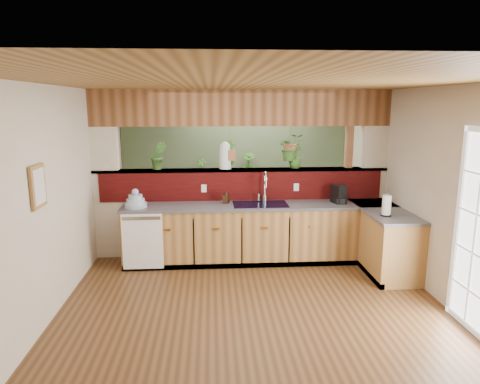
{
  "coord_description": "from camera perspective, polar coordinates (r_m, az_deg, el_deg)",
  "views": [
    {
      "loc": [
        -0.48,
        -5.27,
        2.39
      ],
      "look_at": [
        -0.08,
        0.7,
        1.15
      ],
      "focal_mm": 32.0,
      "sensor_mm": 36.0,
      "label": 1
    }
  ],
  "objects": [
    {
      "name": "soap_dispenser",
      "position": [
        6.5,
        -1.87,
        -0.65
      ],
      "size": [
        0.12,
        0.12,
        0.2
      ],
      "primitive_type": "imported",
      "rotation": [
        0.0,
        0.0,
        -0.43
      ],
      "color": "#392414",
      "rests_on": "countertop"
    },
    {
      "name": "coffee_maker",
      "position": [
        6.67,
        13.04,
        -0.37
      ],
      "size": [
        0.15,
        0.25,
        0.28
      ],
      "rotation": [
        0.0,
        0.0,
        0.27
      ],
      "color": "black",
      "rests_on": "countertop"
    },
    {
      "name": "floor_plant",
      "position": [
        8.49,
        8.18,
        -1.96
      ],
      "size": [
        0.9,
        0.85,
        0.8
      ],
      "primitive_type": "imported",
      "rotation": [
        0.0,
        0.0,
        0.38
      ],
      "color": "#2D591F",
      "rests_on": "ground"
    },
    {
      "name": "wall_front",
      "position": [
        2.13,
        10.25,
        -19.22
      ],
      "size": [
        4.6,
        0.02,
        2.6
      ],
      "primitive_type": "cube",
      "color": "beige",
      "rests_on": "ground"
    },
    {
      "name": "ceiling",
      "position": [
        5.3,
        1.37,
        13.98
      ],
      "size": [
        4.6,
        7.0,
        0.01
      ],
      "primitive_type": "cube",
      "color": "brown",
      "rests_on": "ground"
    },
    {
      "name": "wall_back",
      "position": [
        8.85,
        -0.73,
        4.63
      ],
      "size": [
        4.6,
        0.02,
        2.6
      ],
      "primitive_type": "cube",
      "color": "beige",
      "rests_on": "ground"
    },
    {
      "name": "header_beam",
      "position": [
        6.64,
        0.28,
        11.15
      ],
      "size": [
        4.6,
        0.15,
        0.55
      ],
      "primitive_type": "cube",
      "color": "brown",
      "rests_on": "ground"
    },
    {
      "name": "sage_backwall",
      "position": [
        8.83,
        -0.73,
        4.62
      ],
      "size": [
        4.55,
        0.02,
        2.55
      ],
      "primitive_type": "cube",
      "color": "#4A5F41",
      "rests_on": "ground"
    },
    {
      "name": "navy_sink",
      "position": [
        6.48,
        2.71,
        -2.32
      ],
      "size": [
        0.82,
        0.5,
        0.18
      ],
      "color": "black",
      "rests_on": "countertop"
    },
    {
      "name": "hanging_plant_a",
      "position": [
        6.65,
        -1.34,
        6.37
      ],
      "size": [
        0.22,
        0.19,
        0.52
      ],
      "color": "brown",
      "rests_on": "header_beam"
    },
    {
      "name": "wall_right",
      "position": [
        6.06,
        23.53,
        0.36
      ],
      "size": [
        0.02,
        7.0,
        2.6
      ],
      "primitive_type": "cube",
      "color": "beige",
      "rests_on": "ground"
    },
    {
      "name": "ledge_plant_right",
      "position": [
        6.8,
        7.34,
        4.79
      ],
      "size": [
        0.27,
        0.27,
        0.38
      ],
      "primitive_type": "imported",
      "rotation": [
        0.0,
        0.0,
        0.32
      ],
      "color": "#2D591F",
      "rests_on": "pass_through_ledge"
    },
    {
      "name": "wall_left",
      "position": [
        5.68,
        -22.48,
        -0.25
      ],
      "size": [
        0.02,
        7.0,
        2.6
      ],
      "primitive_type": "cube",
      "color": "beige",
      "rests_on": "ground"
    },
    {
      "name": "shelf_plant_a",
      "position": [
        8.61,
        -5.12,
        3.24
      ],
      "size": [
        0.23,
        0.19,
        0.37
      ],
      "primitive_type": "imported",
      "rotation": [
        0.0,
        0.0,
        -0.35
      ],
      "color": "#2D591F",
      "rests_on": "shelving_console"
    },
    {
      "name": "shelving_console",
      "position": [
        8.73,
        -2.0,
        -0.8
      ],
      "size": [
        1.37,
        0.8,
        0.89
      ],
      "primitive_type": "cube",
      "rotation": [
        0.0,
        0.0,
        -0.36
      ],
      "color": "black",
      "rests_on": "ground"
    },
    {
      "name": "pass_through_partition",
      "position": [
        6.74,
        0.52,
        1.46
      ],
      "size": [
        4.6,
        0.21,
        2.6
      ],
      "color": "beige",
      "rests_on": "ground"
    },
    {
      "name": "shelf_plant_b",
      "position": [
        8.64,
        1.15,
        3.67
      ],
      "size": [
        0.32,
        0.32,
        0.48
      ],
      "primitive_type": "imported",
      "rotation": [
        0.0,
        0.0,
        -0.24
      ],
      "color": "#2D591F",
      "rests_on": "shelving_console"
    },
    {
      "name": "countertop",
      "position": [
        6.57,
        7.91,
        -5.59
      ],
      "size": [
        4.14,
        1.52,
        0.9
      ],
      "color": "olive",
      "rests_on": "ground"
    },
    {
      "name": "dishwasher",
      "position": [
        6.32,
        -12.87,
        -6.41
      ],
      "size": [
        0.58,
        0.03,
        0.82
      ],
      "color": "white",
      "rests_on": "ground"
    },
    {
      "name": "dish_stack",
      "position": [
        6.43,
        -13.74,
        -1.25
      ],
      "size": [
        0.32,
        0.32,
        0.28
      ],
      "color": "#9DAECB",
      "rests_on": "countertop"
    },
    {
      "name": "hanging_plant_b",
      "position": [
        6.75,
        6.74,
        7.46
      ],
      "size": [
        0.44,
        0.4,
        0.54
      ],
      "color": "brown",
      "rests_on": "header_beam"
    },
    {
      "name": "paper_towel",
      "position": [
        6.09,
        18.95,
        -1.77
      ],
      "size": [
        0.14,
        0.14,
        0.3
      ],
      "color": "black",
      "rests_on": "countertop"
    },
    {
      "name": "faucet",
      "position": [
        6.57,
        3.3,
        0.88
      ],
      "size": [
        0.21,
        0.21,
        0.48
      ],
      "color": "#B7B7B2",
      "rests_on": "countertop"
    },
    {
      "name": "glass_jar",
      "position": [
        6.67,
        -1.99,
        4.9
      ],
      "size": [
        0.19,
        0.19,
        0.42
      ],
      "color": "silver",
      "rests_on": "pass_through_ledge"
    },
    {
      "name": "ledge_plant_left",
      "position": [
        6.71,
        -10.81,
        4.83
      ],
      "size": [
        0.28,
        0.25,
        0.44
      ],
      "primitive_type": "imported",
      "rotation": [
        0.0,
        0.0,
        0.24
      ],
      "color": "#2D591F",
      "rests_on": "pass_through_ledge"
    },
    {
      "name": "framed_print",
      "position": [
        4.89,
        -25.32,
        0.68
      ],
      "size": [
        0.04,
        0.35,
        0.45
      ],
      "color": "olive",
      "rests_on": "wall_left"
    },
    {
      "name": "ground",
      "position": [
        5.81,
        1.24,
        -12.6
      ],
      "size": [
        4.6,
        7.0,
        0.01
      ],
      "primitive_type": "cube",
      "color": "#4E3018",
      "rests_on": "ground"
    },
    {
      "name": "pass_through_ledge",
      "position": [
        6.71,
        0.27,
        2.97
      ],
      "size": [
        4.6,
        0.21,
        0.04
      ],
      "primitive_type": "cube",
      "color": "brown",
      "rests_on": "ground"
    }
  ]
}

